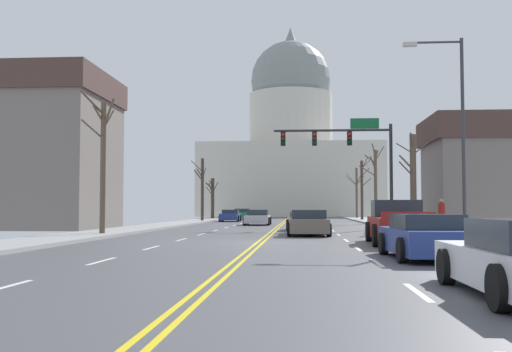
{
  "coord_description": "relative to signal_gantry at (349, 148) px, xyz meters",
  "views": [
    {
      "loc": [
        1.62,
        -23.81,
        1.38
      ],
      "look_at": [
        -2.28,
        28.6,
        4.11
      ],
      "focal_mm": 42.53,
      "sensor_mm": 36.0,
      "label": 1
    }
  ],
  "objects": [
    {
      "name": "capitol_building",
      "position": [
        -4.84,
        57.22,
        5.61
      ],
      "size": [
        28.21,
        18.25,
        30.87
      ],
      "color": "beige",
      "rests_on": "ground"
    },
    {
      "name": "bare_tree_01",
      "position": [
        -12.81,
        -12.07,
        -1.67
      ],
      "size": [
        1.74,
        1.45,
        6.74
      ],
      "color": "brown",
      "rests_on": "ground"
    },
    {
      "name": "bare_tree_04",
      "position": [
        3.32,
        -4.71,
        -2.33
      ],
      "size": [
        1.76,
        2.55,
        5.53
      ],
      "color": "brown",
      "rests_on": "ground"
    },
    {
      "name": "sedan_oncoming_00",
      "position": [
        -6.64,
        7.11,
        -4.79
      ],
      "size": [
        2.05,
        4.53,
        1.2
      ],
      "color": "silver",
      "rests_on": "ground"
    },
    {
      "name": "sedan_oncoming_01",
      "position": [
        -10.18,
        18.67,
        -4.8
      ],
      "size": [
        2.04,
        4.35,
        1.16
      ],
      "color": "navy",
      "rests_on": "ground"
    },
    {
      "name": "pickup_truck_near_02",
      "position": [
        0.45,
        -17.31,
        -4.6
      ],
      "size": [
        2.36,
        5.62,
        1.66
      ],
      "color": "maroon",
      "rests_on": "ground"
    },
    {
      "name": "bare_tree_03",
      "position": [
        -12.73,
        17.06,
        -2.06
      ],
      "size": [
        1.68,
        2.3,
        5.98
      ],
      "color": "#423328",
      "rests_on": "ground"
    },
    {
      "name": "street_lamp_right",
      "position": [
        3.05,
        -15.65,
        -0.37
      ],
      "size": [
        2.43,
        0.24,
        8.17
      ],
      "color": "#333338",
      "rests_on": "ground"
    },
    {
      "name": "bare_tree_00",
      "position": [
        3.52,
        33.53,
        -2.03
      ],
      "size": [
        2.26,
        1.08,
        6.05
      ],
      "color": "brown",
      "rests_on": "ground"
    },
    {
      "name": "sedan_near_03",
      "position": [
        0.11,
        -24.03,
        -4.77
      ],
      "size": [
        2.13,
        4.39,
        1.2
      ],
      "color": "navy",
      "rests_on": "ground"
    },
    {
      "name": "flank_building_00",
      "position": [
        -20.63,
        -2.14,
        -0.21
      ],
      "size": [
        9.56,
        9.07,
        10.16
      ],
      "color": "slate",
      "rests_on": "ground"
    },
    {
      "name": "sedan_near_00",
      "position": [
        -3.05,
        -4.16,
        -4.82
      ],
      "size": [
        2.23,
        4.36,
        1.11
      ],
      "color": "#6B6056",
      "rests_on": "ground"
    },
    {
      "name": "signal_gantry",
      "position": [
        0.0,
        0.0,
        0.0
      ],
      "size": [
        7.91,
        0.41,
        7.21
      ],
      "color": "#28282D",
      "rests_on": "ground"
    },
    {
      "name": "bare_tree_06",
      "position": [
        3.13,
        23.01,
        -2.02
      ],
      "size": [
        1.22,
        2.22,
        6.53
      ],
      "color": "#423328",
      "rests_on": "ground"
    },
    {
      "name": "sedan_near_01",
      "position": [
        -2.88,
        -10.71,
        -4.75
      ],
      "size": [
        2.16,
        4.29,
        1.26
      ],
      "color": "#6B6056",
      "rests_on": "ground"
    },
    {
      "name": "ground",
      "position": [
        -4.84,
        -16.88,
        -5.33
      ],
      "size": [
        20.0,
        180.0,
        0.2
      ],
      "color": "#4A4A4F"
    },
    {
      "name": "pedestrian_00",
      "position": [
        3.99,
        -8.86,
        -4.27
      ],
      "size": [
        0.35,
        0.34,
        1.69
      ],
      "color": "#4C4238",
      "rests_on": "ground"
    },
    {
      "name": "sedan_oncoming_02",
      "position": [
        -10.0,
        28.83,
        -4.75
      ],
      "size": [
        2.06,
        4.23,
        1.24
      ],
      "color": "#1E7247",
      "rests_on": "ground"
    },
    {
      "name": "bare_tree_02",
      "position": [
        3.24,
        12.67,
        -1.71
      ],
      "size": [
        2.22,
        1.66,
        6.93
      ],
      "color": "brown",
      "rests_on": "ground"
    },
    {
      "name": "bare_tree_05",
      "position": [
        -13.37,
        28.27,
        -2.79
      ],
      "size": [
        1.52,
        2.18,
        4.6
      ],
      "color": "#423328",
      "rests_on": "ground"
    }
  ]
}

